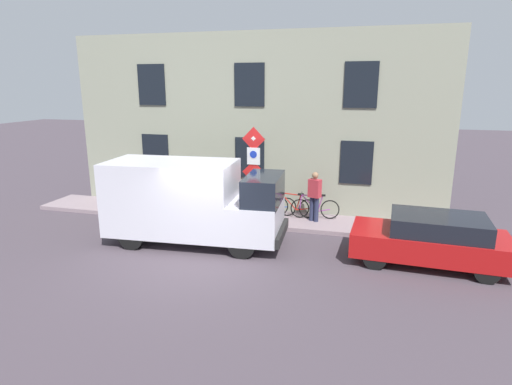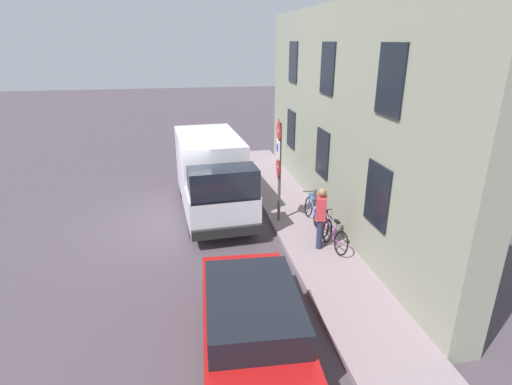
{
  "view_description": "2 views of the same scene",
  "coord_description": "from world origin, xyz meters",
  "px_view_note": "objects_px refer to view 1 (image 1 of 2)",
  "views": [
    {
      "loc": [
        -9.92,
        -4.25,
        4.71
      ],
      "look_at": [
        3.05,
        -0.73,
        1.27
      ],
      "focal_mm": 29.64,
      "sensor_mm": 36.0,
      "label": 1
    },
    {
      "loc": [
        0.49,
        -11.95,
        5.48
      ],
      "look_at": [
        2.57,
        -0.69,
        1.15
      ],
      "focal_mm": 28.29,
      "sensor_mm": 36.0,
      "label": 2
    }
  ],
  "objects_px": {
    "sign_post_stacked": "(254,164)",
    "delivery_van": "(191,200)",
    "bicycle_red": "(293,206)",
    "parked_hatchback": "(431,239)",
    "pedestrian": "(315,195)",
    "bicycle_purple": "(315,208)",
    "bicycle_blue": "(273,205)"
  },
  "relations": [
    {
      "from": "bicycle_purple",
      "to": "bicycle_blue",
      "type": "distance_m",
      "value": 1.52
    },
    {
      "from": "bicycle_blue",
      "to": "pedestrian",
      "type": "bearing_deg",
      "value": 166.31
    },
    {
      "from": "sign_post_stacked",
      "to": "bicycle_purple",
      "type": "distance_m",
      "value": 2.75
    },
    {
      "from": "bicycle_purple",
      "to": "parked_hatchback",
      "type": "bearing_deg",
      "value": 132.87
    },
    {
      "from": "delivery_van",
      "to": "pedestrian",
      "type": "xyz_separation_m",
      "value": [
        2.64,
        -3.37,
        -0.26
      ]
    },
    {
      "from": "bicycle_red",
      "to": "bicycle_blue",
      "type": "distance_m",
      "value": 0.76
    },
    {
      "from": "sign_post_stacked",
      "to": "parked_hatchback",
      "type": "xyz_separation_m",
      "value": [
        -1.76,
        -5.4,
        -1.43
      ]
    },
    {
      "from": "bicycle_purple",
      "to": "sign_post_stacked",
      "type": "bearing_deg",
      "value": 21.22
    },
    {
      "from": "bicycle_blue",
      "to": "sign_post_stacked",
      "type": "bearing_deg",
      "value": 68.34
    },
    {
      "from": "delivery_van",
      "to": "bicycle_blue",
      "type": "xyz_separation_m",
      "value": [
        2.99,
        -1.83,
        -0.82
      ]
    },
    {
      "from": "sign_post_stacked",
      "to": "pedestrian",
      "type": "bearing_deg",
      "value": -69.46
    },
    {
      "from": "bicycle_blue",
      "to": "pedestrian",
      "type": "distance_m",
      "value": 1.68
    },
    {
      "from": "parked_hatchback",
      "to": "bicycle_red",
      "type": "bearing_deg",
      "value": -30.7
    },
    {
      "from": "sign_post_stacked",
      "to": "pedestrian",
      "type": "relative_size",
      "value": 1.82
    },
    {
      "from": "parked_hatchback",
      "to": "pedestrian",
      "type": "height_order",
      "value": "pedestrian"
    },
    {
      "from": "pedestrian",
      "to": "delivery_van",
      "type": "bearing_deg",
      "value": -29.53
    },
    {
      "from": "bicycle_blue",
      "to": "pedestrian",
      "type": "height_order",
      "value": "pedestrian"
    },
    {
      "from": "bicycle_purple",
      "to": "bicycle_red",
      "type": "xyz_separation_m",
      "value": [
        0.0,
        0.76,
        0.0
      ]
    },
    {
      "from": "sign_post_stacked",
      "to": "bicycle_blue",
      "type": "distance_m",
      "value": 2.01
    },
    {
      "from": "sign_post_stacked",
      "to": "parked_hatchback",
      "type": "height_order",
      "value": "sign_post_stacked"
    },
    {
      "from": "delivery_van",
      "to": "pedestrian",
      "type": "distance_m",
      "value": 4.29
    },
    {
      "from": "sign_post_stacked",
      "to": "bicycle_red",
      "type": "distance_m",
      "value": 2.29
    },
    {
      "from": "bicycle_blue",
      "to": "pedestrian",
      "type": "relative_size",
      "value": 1.0
    },
    {
      "from": "sign_post_stacked",
      "to": "bicycle_blue",
      "type": "bearing_deg",
      "value": -20.64
    },
    {
      "from": "bicycle_purple",
      "to": "bicycle_blue",
      "type": "height_order",
      "value": "same"
    },
    {
      "from": "parked_hatchback",
      "to": "bicycle_purple",
      "type": "distance_m",
      "value": 4.49
    },
    {
      "from": "delivery_van",
      "to": "bicycle_purple",
      "type": "distance_m",
      "value": 4.56
    },
    {
      "from": "delivery_van",
      "to": "parked_hatchback",
      "type": "height_order",
      "value": "delivery_van"
    },
    {
      "from": "bicycle_red",
      "to": "bicycle_purple",
      "type": "bearing_deg",
      "value": -176.53
    },
    {
      "from": "delivery_van",
      "to": "parked_hatchback",
      "type": "bearing_deg",
      "value": -2.49
    },
    {
      "from": "bicycle_purple",
      "to": "pedestrian",
      "type": "relative_size",
      "value": 1.0
    },
    {
      "from": "sign_post_stacked",
      "to": "delivery_van",
      "type": "distance_m",
      "value": 2.52
    }
  ]
}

